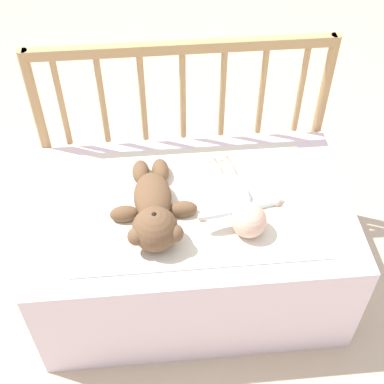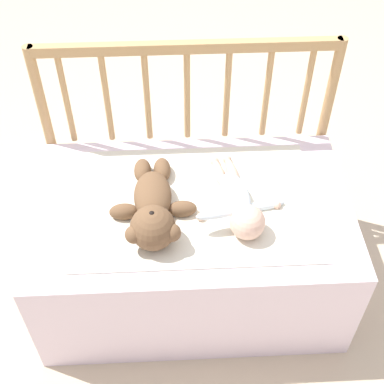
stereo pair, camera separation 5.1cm
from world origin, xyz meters
The scene contains 6 objects.
ground_plane centered at (0.00, 0.00, 0.00)m, with size 12.00×12.00×0.00m, color #C6B293.
crib_mattress centered at (0.00, 0.00, 0.22)m, with size 1.06×0.66×0.44m.
crib_rail centered at (0.00, 0.35, 0.57)m, with size 1.06×0.04×0.84m.
blanket centered at (0.01, 0.01, 0.44)m, with size 0.79×0.53×0.01m.
teddy_bear centered at (-0.13, -0.06, 0.50)m, with size 0.28×0.41×0.14m.
baby centered at (0.15, -0.04, 0.48)m, with size 0.30×0.40×0.11m.
Camera 1 is at (-0.11, -1.18, 1.75)m, focal length 50.00 mm.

